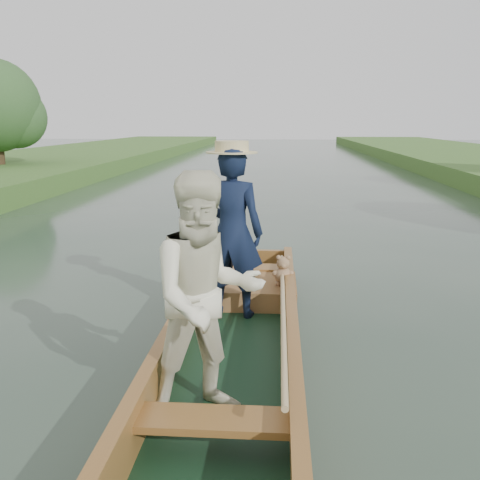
{
  "coord_description": "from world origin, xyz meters",
  "views": [
    {
      "loc": [
        0.38,
        -4.55,
        2.1
      ],
      "look_at": [
        0.0,
        0.6,
        0.95
      ],
      "focal_mm": 40.0,
      "sensor_mm": 36.0,
      "label": 1
    }
  ],
  "objects": [
    {
      "name": "ground",
      "position": [
        0.0,
        0.0,
        0.0
      ],
      "size": [
        120.0,
        120.0,
        0.0
      ],
      "primitive_type": "plane",
      "color": "#283D30",
      "rests_on": "ground"
    },
    {
      "name": "trees_far",
      "position": [
        -0.12,
        8.01,
        2.51
      ],
      "size": [
        22.71,
        13.76,
        4.32
      ],
      "color": "#47331E",
      "rests_on": "ground"
    },
    {
      "name": "punt",
      "position": [
        -0.05,
        -0.14,
        0.64
      ],
      "size": [
        1.21,
        5.0,
        1.89
      ],
      "color": "black",
      "rests_on": "ground"
    }
  ]
}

